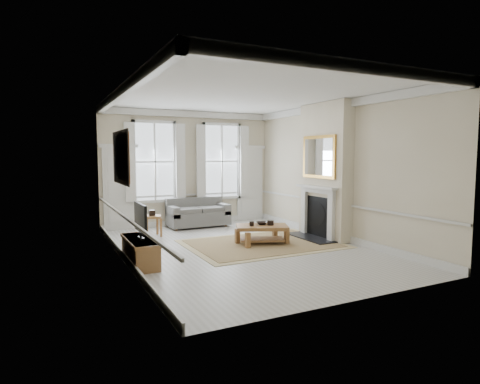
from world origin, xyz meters
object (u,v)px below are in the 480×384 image
sofa (198,215)px  tv_stand (140,251)px  side_table (152,220)px  coffee_table (262,229)px

sofa → tv_stand: size_ratio=1.25×
side_table → sofa: bearing=28.2°
side_table → tv_stand: 2.69m
coffee_table → sofa: bearing=124.3°
sofa → coffee_table: bearing=-79.4°
sofa → tv_stand: (-2.42, -3.37, -0.10)m
coffee_table → tv_stand: 3.00m
side_table → coffee_table: (2.10, -2.06, -0.07)m
side_table → tv_stand: (-0.86, -2.54, -0.18)m
sofa → tv_stand: bearing=-125.6°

